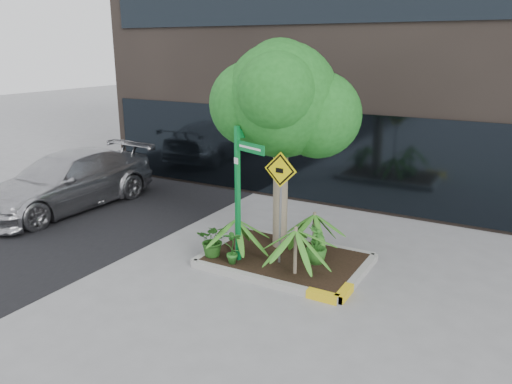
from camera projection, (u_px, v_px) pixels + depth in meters
The scene contains 14 objects.
ground at pixel (270, 267), 10.43m from camera, with size 80.00×80.00×0.00m, color gray.
asphalt_road at pixel (59, 216), 13.51m from camera, with size 7.00×80.00×0.01m, color black.
planter at pixel (286, 260), 10.52m from camera, with size 3.35×2.36×0.15m.
tree at pixel (282, 100), 10.25m from camera, with size 3.07×2.73×4.61m.
palm_front at pixel (296, 230), 9.54m from camera, with size 1.08×1.08×1.20m.
palm_left at pixel (236, 219), 10.47m from camera, with size 0.95×0.95×1.05m.
palm_back at pixel (315, 214), 10.89m from camera, with size 0.90×0.90×1.00m.
parked_car at pixel (67, 181), 14.04m from camera, with size 2.18×5.35×1.55m, color #AAAAAF.
shrub_a at pixel (214, 240), 10.50m from camera, with size 0.65×0.65×0.73m, color #1F4E16.
shrub_b at pixel (317, 245), 10.16m from camera, with size 0.43×0.43×0.77m, color #2C6F21.
shrub_c at pixel (233, 247), 10.12m from camera, with size 0.39×0.39×0.74m, color #276D21.
shrub_d at pixel (318, 239), 10.62m from camera, with size 0.37×0.37×0.68m, color #27651D.
street_sign_post at pixel (242, 182), 9.94m from camera, with size 0.82×1.06×2.95m.
cattle_sign at pixel (280, 189), 9.85m from camera, with size 0.71×0.10×2.32m.
Camera 1 is at (4.47, -8.47, 4.43)m, focal length 35.00 mm.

